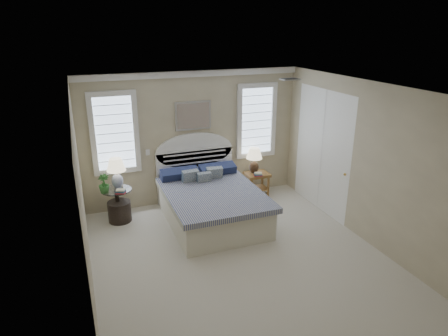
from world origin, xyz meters
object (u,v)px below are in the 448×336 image
at_px(side_table_left, 118,201).
at_px(floor_pot, 120,211).
at_px(lamp_left, 116,170).
at_px(nightstand_right, 257,179).
at_px(lamp_right, 254,158).
at_px(bed, 210,201).

bearing_deg(side_table_left, floor_pot, -73.90).
relative_size(floor_pot, lamp_left, 0.75).
bearing_deg(nightstand_right, lamp_left, -179.95).
distance_m(side_table_left, lamp_right, 2.95).
xyz_separation_m(side_table_left, lamp_right, (2.90, 0.17, 0.48)).
bearing_deg(lamp_right, nightstand_right, -54.66).
relative_size(bed, lamp_right, 4.11).
distance_m(floor_pot, lamp_right, 2.97).
height_order(bed, side_table_left, bed).
xyz_separation_m(nightstand_right, lamp_left, (-2.91, -0.00, 0.60)).
bearing_deg(bed, floor_pot, 161.71).
bearing_deg(lamp_right, lamp_left, -178.62).
bearing_deg(side_table_left, lamp_left, 67.30).
distance_m(bed, nightstand_right, 1.47).
bearing_deg(nightstand_right, floor_pot, -177.04).
distance_m(nightstand_right, floor_pot, 2.95).
distance_m(floor_pot, lamp_left, 0.80).
bearing_deg(lamp_left, bed, -23.20).
xyz_separation_m(nightstand_right, floor_pot, (-2.94, -0.15, -0.19)).
bearing_deg(side_table_left, bed, -19.74).
distance_m(nightstand_right, lamp_left, 2.97).
bearing_deg(floor_pot, bed, -18.29).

